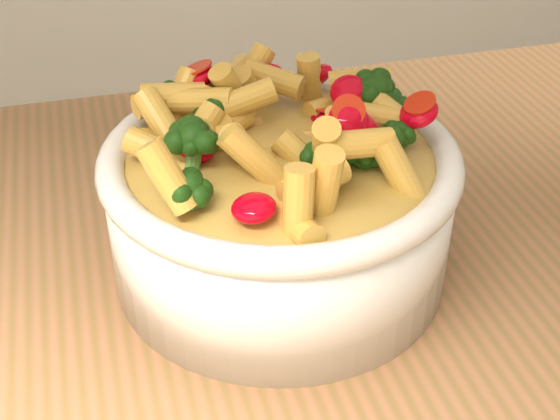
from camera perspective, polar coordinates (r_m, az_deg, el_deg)
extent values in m
cube|color=#A46C46|center=(0.56, 12.18, -8.98)|extent=(1.20, 0.80, 0.04)
cylinder|color=white|center=(0.54, 0.00, -0.40)|extent=(0.24, 0.24, 0.09)
ellipsoid|color=white|center=(0.56, 0.00, -2.82)|extent=(0.22, 0.22, 0.04)
torus|color=white|center=(0.52, 0.00, 3.81)|extent=(0.24, 0.24, 0.02)
ellipsoid|color=#E3AF4D|center=(0.52, 0.00, 3.81)|extent=(0.21, 0.21, 0.02)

